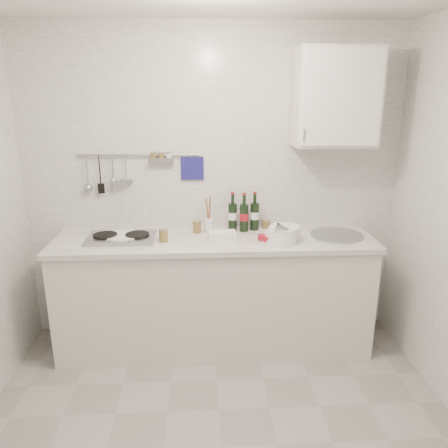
# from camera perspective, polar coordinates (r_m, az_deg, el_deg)

# --- Properties ---
(floor) EXTENTS (3.00, 3.00, 0.00)m
(floor) POSITION_cam_1_polar(r_m,az_deg,el_deg) (2.86, -0.40, -27.12)
(floor) COLOR gray
(floor) RESTS_ON ground
(back_wall) EXTENTS (3.00, 0.02, 2.50)m
(back_wall) POSITION_cam_1_polar(r_m,az_deg,el_deg) (3.54, -1.50, 4.80)
(back_wall) COLOR silver
(back_wall) RESTS_ON floor
(counter) EXTENTS (2.44, 0.64, 0.96)m
(counter) POSITION_cam_1_polar(r_m,az_deg,el_deg) (3.52, -1.16, -9.33)
(counter) COLOR beige
(counter) RESTS_ON floor
(wall_rail) EXTENTS (0.98, 0.09, 0.34)m
(wall_rail) POSITION_cam_1_polar(r_m,az_deg,el_deg) (3.51, -11.37, 7.30)
(wall_rail) COLOR #93969B
(wall_rail) RESTS_ON back_wall
(wall_cabinet) EXTENTS (0.60, 0.38, 0.70)m
(wall_cabinet) POSITION_cam_1_polar(r_m,az_deg,el_deg) (3.43, 14.32, 15.71)
(wall_cabinet) COLOR beige
(wall_cabinet) RESTS_ON back_wall
(plate_stack_hob) EXTENTS (0.29, 0.28, 0.04)m
(plate_stack_hob) POSITION_cam_1_polar(r_m,az_deg,el_deg) (3.38, -13.20, -1.69)
(plate_stack_hob) COLOR #4952A6
(plate_stack_hob) RESTS_ON counter
(plate_stack_sink) EXTENTS (0.30, 0.28, 0.12)m
(plate_stack_sink) POSITION_cam_1_polar(r_m,az_deg,el_deg) (3.28, 7.57, -1.33)
(plate_stack_sink) COLOR white
(plate_stack_sink) RESTS_ON counter
(wine_bottles) EXTENTS (0.25, 0.11, 0.31)m
(wine_bottles) POSITION_cam_1_polar(r_m,az_deg,el_deg) (3.48, 2.60, 1.61)
(wine_bottles) COLOR black
(wine_bottles) RESTS_ON counter
(butter_dish) EXTENTS (0.22, 0.12, 0.06)m
(butter_dish) POSITION_cam_1_polar(r_m,az_deg,el_deg) (3.30, -0.25, -1.49)
(butter_dish) COLOR white
(butter_dish) RESTS_ON counter
(strawberry_punnet) EXTENTS (0.15, 0.15, 0.05)m
(strawberry_punnet) POSITION_cam_1_polar(r_m,az_deg,el_deg) (3.27, 5.84, -1.87)
(strawberry_punnet) COLOR red
(strawberry_punnet) RESTS_ON counter
(utensil_crock) EXTENTS (0.07, 0.07, 0.29)m
(utensil_crock) POSITION_cam_1_polar(r_m,az_deg,el_deg) (3.46, -2.02, 0.06)
(utensil_crock) COLOR white
(utensil_crock) RESTS_ON counter
(jar_a) EXTENTS (0.07, 0.07, 0.10)m
(jar_a) POSITION_cam_1_polar(r_m,az_deg,el_deg) (3.46, -3.56, -0.29)
(jar_a) COLOR brown
(jar_a) RESTS_ON counter
(jar_b) EXTENTS (0.07, 0.07, 0.08)m
(jar_b) POSITION_cam_1_polar(r_m,az_deg,el_deg) (3.58, 5.50, 0.05)
(jar_b) COLOR brown
(jar_b) RESTS_ON counter
(jar_c) EXTENTS (0.06, 0.06, 0.08)m
(jar_c) POSITION_cam_1_polar(r_m,az_deg,el_deg) (3.47, 8.78, -0.57)
(jar_c) COLOR brown
(jar_c) RESTS_ON counter
(jar_d) EXTENTS (0.07, 0.07, 0.10)m
(jar_d) POSITION_cam_1_polar(r_m,az_deg,el_deg) (3.28, -7.93, -1.43)
(jar_d) COLOR brown
(jar_d) RESTS_ON counter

